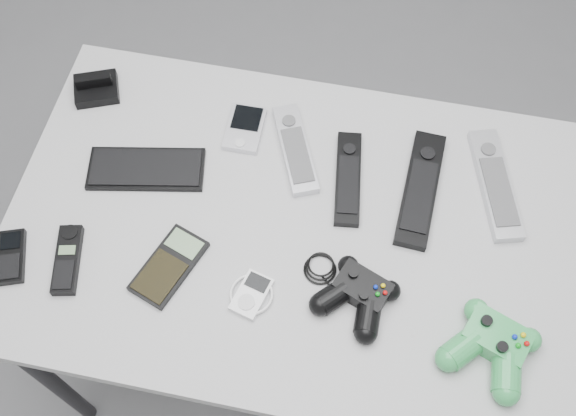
% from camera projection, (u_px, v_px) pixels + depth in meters
% --- Properties ---
extents(floor, '(3.50, 3.50, 0.00)m').
position_uv_depth(floor, '(306.00, 336.00, 1.97)').
color(floor, slate).
rests_on(floor, ground).
extents(desk, '(1.11, 0.72, 0.75)m').
position_uv_depth(desk, '(293.00, 240.00, 1.36)').
color(desk, '#A8A8AA').
rests_on(desk, floor).
extents(pda_keyboard, '(0.25, 0.14, 0.01)m').
position_uv_depth(pda_keyboard, '(146.00, 169.00, 1.36)').
color(pda_keyboard, black).
rests_on(pda_keyboard, desk).
extents(dock_bracket, '(0.11, 0.11, 0.05)m').
position_uv_depth(dock_bracket, '(95.00, 85.00, 1.44)').
color(dock_bracket, black).
rests_on(dock_bracket, desk).
extents(pda, '(0.07, 0.11, 0.02)m').
position_uv_depth(pda, '(245.00, 128.00, 1.40)').
color(pda, silver).
rests_on(pda, desk).
extents(remote_silver_a, '(0.13, 0.22, 0.02)m').
position_uv_depth(remote_silver_a, '(295.00, 149.00, 1.38)').
color(remote_silver_a, silver).
rests_on(remote_silver_a, desk).
extents(remote_black_a, '(0.07, 0.22, 0.02)m').
position_uv_depth(remote_black_a, '(348.00, 178.00, 1.34)').
color(remote_black_a, black).
rests_on(remote_black_a, desk).
extents(remote_black_b, '(0.08, 0.26, 0.02)m').
position_uv_depth(remote_black_b, '(421.00, 188.00, 1.33)').
color(remote_black_b, black).
rests_on(remote_black_b, desk).
extents(remote_silver_b, '(0.12, 0.26, 0.03)m').
position_uv_depth(remote_silver_b, '(495.00, 184.00, 1.34)').
color(remote_silver_b, '#B3B4BB').
rests_on(remote_silver_b, desk).
extents(mobile_phone, '(0.08, 0.12, 0.02)m').
position_uv_depth(mobile_phone, '(11.00, 257.00, 1.26)').
color(mobile_phone, black).
rests_on(mobile_phone, desk).
extents(cordless_handset, '(0.07, 0.14, 0.02)m').
position_uv_depth(cordless_handset, '(67.00, 260.00, 1.26)').
color(cordless_handset, black).
rests_on(cordless_handset, desk).
extents(calculator, '(0.13, 0.17, 0.02)m').
position_uv_depth(calculator, '(169.00, 266.00, 1.26)').
color(calculator, black).
rests_on(calculator, desk).
extents(mp3_player, '(0.10, 0.10, 0.02)m').
position_uv_depth(mp3_player, '(251.00, 294.00, 1.23)').
color(mp3_player, white).
rests_on(mp3_player, desk).
extents(controller_black, '(0.27, 0.22, 0.05)m').
position_uv_depth(controller_black, '(358.00, 294.00, 1.21)').
color(controller_black, black).
rests_on(controller_black, desk).
extents(controller_green, '(0.20, 0.21, 0.05)m').
position_uv_depth(controller_green, '(493.00, 345.00, 1.16)').
color(controller_green, '#23823D').
rests_on(controller_green, desk).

